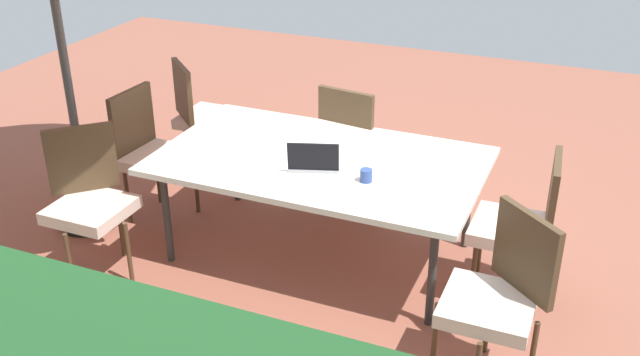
% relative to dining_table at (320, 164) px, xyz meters
% --- Properties ---
extents(ground_plane, '(10.00, 10.00, 0.02)m').
position_rel_dining_table_xyz_m(ground_plane, '(0.00, 0.00, -0.69)').
color(ground_plane, '#935442').
extents(dining_table, '(2.11, 1.25, 0.73)m').
position_rel_dining_table_xyz_m(dining_table, '(0.00, 0.00, 0.00)').
color(dining_table, silver).
rests_on(dining_table, ground_plane).
extents(chair_southeast, '(0.59, 0.59, 0.98)m').
position_rel_dining_table_xyz_m(chair_southeast, '(1.36, -0.78, -0.13)').
color(chair_southeast, beige).
rests_on(chair_southeast, ground_plane).
extents(chair_northwest, '(0.58, 0.59, 0.98)m').
position_rel_dining_table_xyz_m(chair_northwest, '(-1.33, 0.81, -0.13)').
color(chair_northwest, beige).
rests_on(chair_northwest, ground_plane).
extents(chair_south, '(0.48, 0.49, 0.98)m').
position_rel_dining_table_xyz_m(chair_south, '(0.04, -0.77, -0.13)').
color(chair_south, beige).
rests_on(chair_south, ground_plane).
extents(chair_west, '(0.48, 0.47, 0.98)m').
position_rel_dining_table_xyz_m(chair_west, '(-1.33, 0.02, -0.13)').
color(chair_west, beige).
rests_on(chair_west, ground_plane).
extents(chair_northeast, '(0.59, 0.59, 0.98)m').
position_rel_dining_table_xyz_m(chair_northeast, '(1.28, 0.77, -0.13)').
color(chair_northeast, beige).
rests_on(chair_northeast, ground_plane).
extents(chair_east, '(0.47, 0.46, 0.98)m').
position_rel_dining_table_xyz_m(chair_east, '(1.34, -0.01, -0.13)').
color(chair_east, beige).
rests_on(chair_east, ground_plane).
extents(laptop, '(0.38, 0.34, 0.21)m').
position_rel_dining_table_xyz_m(laptop, '(-0.03, 0.16, 0.09)').
color(laptop, '#B7B7BC').
rests_on(laptop, dining_table).
extents(cup, '(0.08, 0.08, 0.08)m').
position_rel_dining_table_xyz_m(cup, '(-0.39, 0.20, 0.08)').
color(cup, '#334C99').
rests_on(cup, dining_table).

